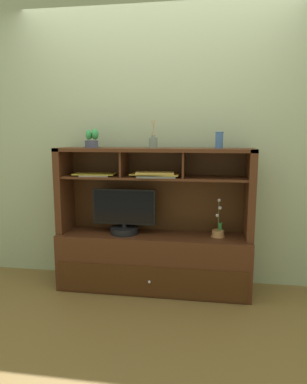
{
  "coord_description": "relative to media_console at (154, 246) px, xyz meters",
  "views": [
    {
      "loc": [
        0.45,
        -2.91,
        1.37
      ],
      "look_at": [
        0.0,
        0.0,
        0.88
      ],
      "focal_mm": 32.14,
      "sensor_mm": 36.0,
      "label": 1
    }
  ],
  "objects": [
    {
      "name": "tv_monitor",
      "position": [
        -0.26,
        -0.04,
        0.28
      ],
      "size": [
        0.56,
        0.25,
        0.4
      ],
      "color": "black",
      "rests_on": "media_console"
    },
    {
      "name": "media_console",
      "position": [
        0.0,
        0.0,
        0.0
      ],
      "size": [
        1.69,
        0.45,
        1.26
      ],
      "color": "#492412",
      "rests_on": "ground"
    },
    {
      "name": "floor_plane",
      "position": [
        0.0,
        -0.01,
        -0.39
      ],
      "size": [
        6.0,
        6.0,
        0.02
      ],
      "primitive_type": "cube",
      "color": "brown",
      "rests_on": "ground"
    },
    {
      "name": "diffuser_bottle",
      "position": [
        0.0,
        -0.02,
        0.92
      ],
      "size": [
        0.07,
        0.07,
        0.23
      ],
      "color": "slate",
      "rests_on": "media_console"
    },
    {
      "name": "magazine_stack_left",
      "position": [
        0.02,
        -0.06,
        0.65
      ],
      "size": [
        0.42,
        0.23,
        0.04
      ],
      "color": "slate",
      "rests_on": "media_console"
    },
    {
      "name": "back_wall",
      "position": [
        0.0,
        0.23,
        1.02
      ],
      "size": [
        6.0,
        0.02,
        2.8
      ],
      "primitive_type": "cube",
      "color": "#A5B188",
      "rests_on": "ground"
    },
    {
      "name": "potted_orchid",
      "position": [
        0.56,
        -0.01,
        0.17
      ],
      "size": [
        0.12,
        0.12,
        0.33
      ],
      "color": "#B57C48",
      "rests_on": "media_console"
    },
    {
      "name": "ceramic_vase",
      "position": [
        0.55,
        -0.01,
        0.94
      ],
      "size": [
        0.07,
        0.07,
        0.14
      ],
      "color": "#3B5E95",
      "rests_on": "media_console"
    },
    {
      "name": "magazine_stack_centre",
      "position": [
        -0.51,
        -0.04,
        0.64
      ],
      "size": [
        0.37,
        0.24,
        0.02
      ],
      "color": "gray",
      "rests_on": "media_console"
    },
    {
      "name": "potted_succulent",
      "position": [
        -0.54,
        -0.02,
        0.94
      ],
      "size": [
        0.13,
        0.14,
        0.16
      ],
      "color": "#47485B",
      "rests_on": "media_console"
    }
  ]
}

